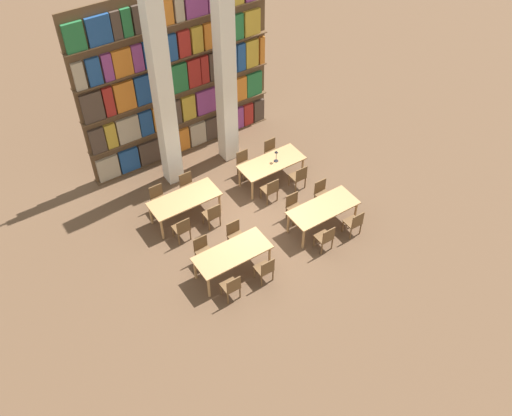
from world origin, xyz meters
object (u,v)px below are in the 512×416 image
chair_14 (299,176)px  chair_15 (272,151)px  chair_4 (325,237)px  chair_6 (354,222)px  chair_2 (265,269)px  chair_11 (188,186)px  reading_table_0 (232,255)px  chair_0 (231,286)px  chair_9 (158,198)px  pillar_left (163,96)px  chair_10 (212,214)px  chair_1 (203,250)px  chair_12 (270,189)px  chair_3 (235,235)px  chair_8 (182,228)px  reading_table_3 (272,164)px  desk_lamp_0 (276,154)px  chair_13 (244,163)px  reading_table_1 (323,210)px  chair_7 (322,193)px  reading_table_2 (185,201)px  pillar_center (225,75)px

chair_14 → chair_15: (0.00, 1.43, 0.00)m
chair_4 → chair_6: 1.02m
chair_2 → chair_11: same height
reading_table_0 → chair_2: chair_2 is taller
chair_0 → chair_9: bearing=91.2°
pillar_left → chair_10: pillar_left is taller
chair_0 → chair_1: (0.00, 1.43, 0.00)m
chair_12 → chair_2: bearing=-127.2°
chair_6 → chair_4: bearing=180.0°
chair_3 → chair_4: same height
chair_4 → chair_15: (0.89, 3.84, 0.00)m
chair_12 → chair_15: size_ratio=1.00×
chair_9 → chair_8: bearing=90.0°
chair_3 → reading_table_3: (2.36, 1.69, 0.22)m
chair_9 → reading_table_3: chair_9 is taller
reading_table_3 → desk_lamp_0: size_ratio=5.09×
chair_1 → chair_10: (0.89, 1.02, 0.00)m
chair_13 → chair_4: bearing=92.2°
reading_table_1 → chair_14: (0.42, 1.69, -0.22)m
chair_3 → chair_6: size_ratio=1.00×
chair_0 → chair_15: bearing=44.7°
chair_15 → desk_lamp_0: desk_lamp_0 is taller
chair_14 → chair_11: bearing=153.7°
pillar_left → chair_0: size_ratio=6.93×
chair_1 → chair_13: size_ratio=1.00×
chair_6 → chair_12: 2.67m
chair_7 → chair_14: bearing=-82.3°
reading_table_1 → reading_table_2: same height
chair_1 → chair_15: bearing=-148.2°
chair_1 → chair_6: bearing=160.4°
chair_6 → chair_11: 4.99m
reading_table_0 → reading_table_3: (2.89, 2.41, 0.00)m
reading_table_2 → reading_table_3: 2.96m
chair_2 → chair_6: size_ratio=1.00×
chair_6 → reading_table_3: 3.19m
chair_6 → chair_12: size_ratio=1.00×
chair_3 → chair_14: same height
chair_1 → reading_table_2: size_ratio=0.43×
chair_6 → chair_8: size_ratio=1.00×
pillar_left → chair_4: (2.07, -4.93, -2.53)m
reading_table_2 → reading_table_3: (2.96, -0.05, 0.00)m
chair_2 → chair_14: (2.87, 2.41, 0.00)m
pillar_left → chair_12: 4.06m
chair_9 → desk_lamp_0: bearing=167.4°
pillar_left → pillar_center: size_ratio=1.00×
reading_table_3 → reading_table_2: bearing=179.1°
pillar_center → reading_table_2: 3.86m
chair_1 → chair_13: 3.73m
chair_3 → chair_10: size_ratio=1.00×
reading_table_1 → chair_1: bearing=168.4°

